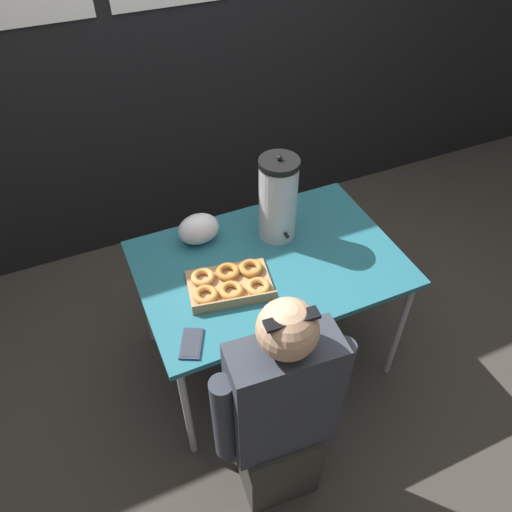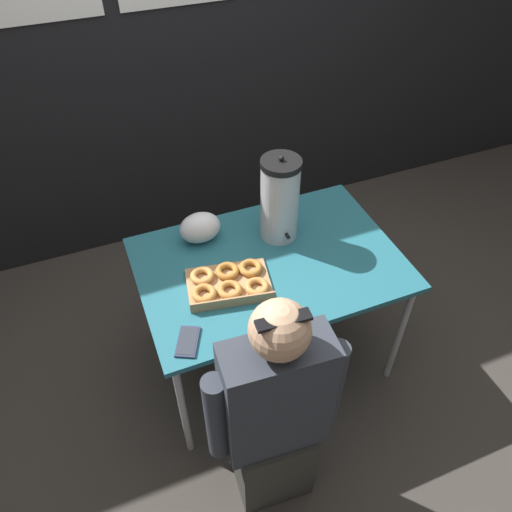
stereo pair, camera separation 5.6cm
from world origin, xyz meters
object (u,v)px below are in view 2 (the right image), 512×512
Objects in this scene: coffee_urn at (280,199)px; person_seated at (275,417)px; cell_phone at (188,342)px; donut_box at (229,283)px.

person_seated reaches higher than coffee_urn.
person_seated is (-0.36, -0.80, -0.35)m from coffee_urn.
coffee_urn is 2.63× the size of cell_phone.
coffee_urn reaches higher than donut_box.
coffee_urn is 0.94m from person_seated.
donut_box is 2.37× the size of cell_phone.
coffee_urn reaches higher than cell_phone.
cell_phone is 0.44m from person_seated.
coffee_urn is at bearing 45.17° from donut_box.
person_seated reaches higher than cell_phone.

